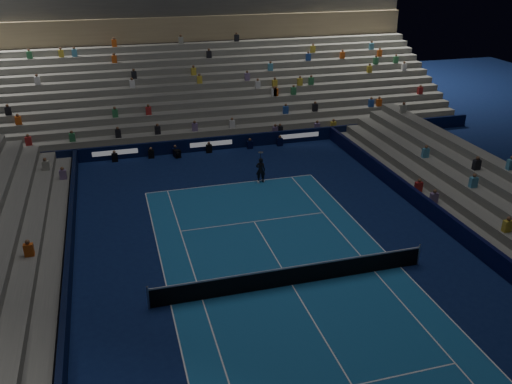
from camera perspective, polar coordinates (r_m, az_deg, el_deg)
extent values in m
plane|color=#0B1744|center=(24.75, 3.83, -9.81)|extent=(90.00, 90.00, 0.00)
cube|color=#1A5791|center=(24.75, 3.83, -9.80)|extent=(10.97, 23.77, 0.01)
cube|color=black|center=(40.63, -4.81, 5.13)|extent=(44.00, 0.25, 1.00)
cube|color=black|center=(28.82, 22.46, -5.31)|extent=(0.25, 37.00, 1.00)
cube|color=black|center=(23.56, -19.53, -11.89)|extent=(0.25, 37.00, 1.00)
cube|color=slate|center=(41.64, -5.07, 5.24)|extent=(44.00, 1.00, 0.50)
cube|color=slate|center=(42.49, -5.34, 5.98)|extent=(44.00, 1.00, 1.00)
cube|color=slate|center=(43.35, -5.61, 6.70)|extent=(44.00, 1.00, 1.50)
cube|color=slate|center=(44.22, -5.86, 7.38)|extent=(44.00, 1.00, 2.00)
cube|color=slate|center=(45.09, -6.11, 8.04)|extent=(44.00, 1.00, 2.50)
cube|color=slate|center=(45.97, -6.35, 8.68)|extent=(44.00, 1.00, 3.00)
cube|color=slate|center=(46.86, -6.57, 9.29)|extent=(44.00, 1.00, 3.50)
cube|color=slate|center=(47.75, -6.79, 9.88)|extent=(44.00, 1.00, 4.00)
cube|color=slate|center=(48.64, -7.01, 10.44)|extent=(44.00, 1.00, 4.50)
cube|color=slate|center=(49.55, -7.21, 10.99)|extent=(44.00, 1.00, 5.00)
cube|color=slate|center=(50.45, -7.41, 11.52)|extent=(44.00, 1.00, 5.50)
cube|color=slate|center=(51.36, -7.61, 12.02)|extent=(44.00, 1.00, 6.00)
cube|color=#98835E|center=(51.73, -8.06, 16.70)|extent=(44.00, 0.60, 2.20)
cube|color=slate|center=(29.41, 23.63, -5.47)|extent=(1.00, 37.00, 0.50)
cube|color=slate|center=(29.91, 25.21, -4.73)|extent=(1.00, 37.00, 1.00)
cube|color=slate|center=(23.81, -21.39, -12.55)|extent=(1.00, 37.00, 0.50)
cube|color=slate|center=(23.83, -23.91, -12.25)|extent=(1.00, 37.00, 1.00)
cylinder|color=#B2B2B7|center=(23.40, -11.37, -10.93)|extent=(0.10, 0.10, 1.10)
cylinder|color=#B2B2B7|center=(27.01, 16.87, -6.37)|extent=(0.10, 0.10, 1.10)
cube|color=black|center=(24.50, 3.86, -8.94)|extent=(12.80, 0.03, 0.90)
cube|color=white|center=(24.24, 3.89, -7.97)|extent=(12.80, 0.04, 0.08)
imported|color=black|center=(34.71, 0.49, 2.34)|extent=(0.71, 0.59, 1.67)
cube|color=black|center=(39.55, -8.36, 4.06)|extent=(0.53, 0.60, 0.56)
cylinder|color=black|center=(39.08, -8.28, 4.08)|extent=(0.24, 0.38, 0.16)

